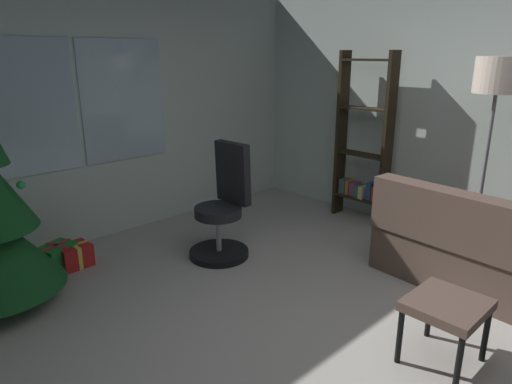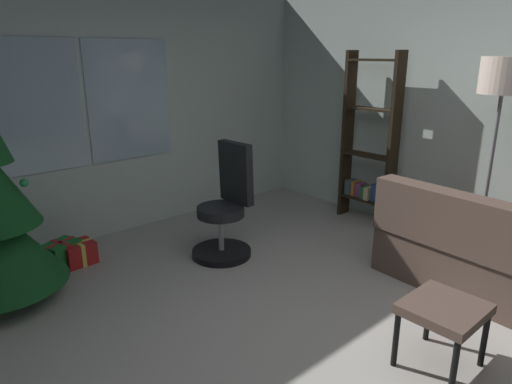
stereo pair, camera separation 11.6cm
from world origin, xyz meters
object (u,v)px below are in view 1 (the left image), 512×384
Objects in this scene: bookshelf at (363,148)px; gift_box_green at (57,257)px; footstool at (446,310)px; floor_lamp at (496,92)px; gift_box_red at (74,256)px; office_chair at (223,214)px.

gift_box_green is at bearing 159.80° from bookshelf.
bookshelf reaches higher than footstool.
floor_lamp is at bearing -106.35° from bookshelf.
gift_box_red is 3.82m from floor_lamp.
footstool is at bearing -67.47° from gift_box_green.
bookshelf is (1.77, -0.33, 0.42)m from office_chair.
office_chair is 1.84m from bookshelf.
floor_lamp reaches higher than gift_box_red.
gift_box_red is 1.39m from office_chair.
footstool reaches higher than gift_box_red.
floor_lamp is at bearing 15.05° from footstool.
gift_box_green is 0.19× the size of bookshelf.
office_chair is at bearing 169.40° from bookshelf.
office_chair is (1.14, -0.74, 0.31)m from gift_box_red.
floor_lamp is (1.34, -1.78, 1.15)m from office_chair.
office_chair is 2.51m from floor_lamp.
gift_box_red is at bearing 110.57° from footstool.
bookshelf is at bearing -20.20° from gift_box_green.
office_chair is at bearing -31.76° from gift_box_green.
office_chair is (1.27, -0.79, 0.30)m from gift_box_green.
office_chair is 0.57× the size of bookshelf.
bookshelf reaches higher than gift_box_red.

